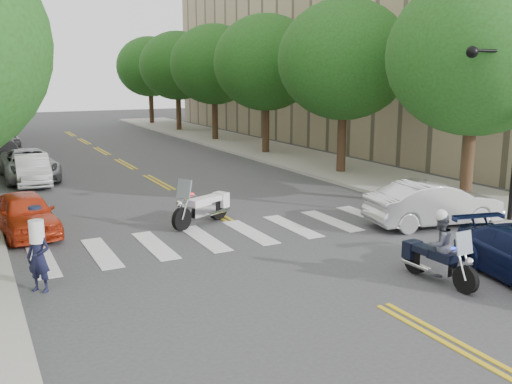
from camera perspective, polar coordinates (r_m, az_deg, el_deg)
ground at (r=12.89m, az=12.57°, el=-11.00°), size 140.00×140.00×0.00m
sidewalk_right at (r=35.86m, az=1.96°, el=3.99°), size 5.00×60.00×0.15m
tree_r_0 at (r=22.37m, az=21.12°, el=12.61°), size 6.40×6.40×8.45m
tree_r_1 at (r=28.38m, az=8.80°, el=12.91°), size 6.40×6.40×8.45m
tree_r_2 at (r=35.20m, az=1.00°, el=12.80°), size 6.40×6.40×8.45m
tree_r_3 at (r=42.43m, az=-4.20°, el=12.60°), size 6.40×6.40×8.45m
tree_r_4 at (r=49.89m, az=-7.87°, el=12.39°), size 6.40×6.40×8.45m
tree_r_5 at (r=57.50m, az=-10.56°, el=12.21°), size 6.40×6.40×8.45m
traffic_signal_pole at (r=19.94m, az=23.99°, el=7.30°), size 2.82×0.42×6.00m
motorcycle_police at (r=14.36m, az=17.70°, el=-5.51°), size 0.77×2.22×1.80m
motorcycle_parked at (r=19.07m, az=-5.12°, el=-1.48°), size 2.39×1.40×1.64m
officer_standing at (r=13.99m, az=-20.90°, el=-6.14°), size 0.70×0.69×1.62m
convertible at (r=19.58m, az=17.34°, el=-1.12°), size 4.69×2.31×1.48m
parked_car_a at (r=19.11m, az=-22.06°, el=-2.01°), size 1.95×4.02×1.32m
parked_car_b at (r=27.52m, az=-21.44°, el=2.06°), size 1.62×4.13×1.34m
parked_car_c at (r=28.99m, az=-21.76°, el=2.57°), size 2.49×5.17×1.42m
parked_car_d at (r=33.88m, az=-23.97°, el=3.58°), size 2.12×4.85×1.39m
parked_car_e at (r=43.36m, az=-23.65°, el=5.07°), size 1.63×3.60×1.20m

